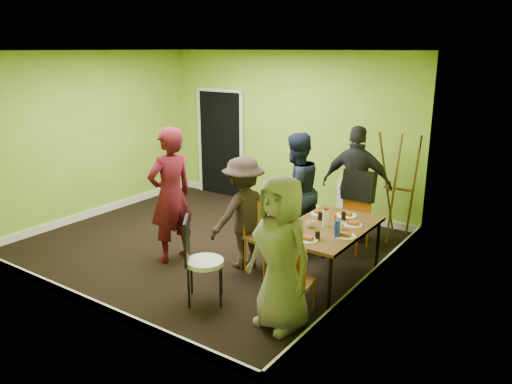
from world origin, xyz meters
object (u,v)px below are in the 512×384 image
at_px(chair_left_far, 298,217).
at_px(person_back_end, 357,184).
at_px(person_standing, 171,195).
at_px(orange_bottle, 335,217).
at_px(chair_left_near, 260,229).
at_px(person_left_near, 243,213).
at_px(chair_back_end, 357,194).
at_px(easel, 398,186).
at_px(dining_table, 327,231).
at_px(thermos, 326,218).
at_px(person_front_end, 281,253).
at_px(chair_bentwood, 198,256).
at_px(blue_bottle, 337,229).
at_px(person_left_far, 296,191).
at_px(chair_front_end, 294,277).

xyz_separation_m(chair_left_far, person_back_end, (0.48, 0.87, 0.36)).
bearing_deg(person_standing, orange_bottle, 123.06).
relative_size(chair_left_near, person_left_near, 0.67).
height_order(chair_left_far, chair_back_end, chair_back_end).
bearing_deg(easel, dining_table, -94.21).
bearing_deg(thermos, person_left_near, -170.95).
distance_m(chair_back_end, orange_bottle, 1.11).
relative_size(thermos, person_front_end, 0.12).
height_order(chair_left_far, person_standing, person_standing).
bearing_deg(dining_table, thermos, 155.29).
bearing_deg(person_left_near, person_back_end, 172.00).
bearing_deg(chair_left_far, person_back_end, 171.93).
height_order(chair_bentwood, person_back_end, person_back_end).
distance_m(dining_table, person_front_end, 1.17).
distance_m(chair_bentwood, person_front_end, 1.09).
height_order(person_standing, person_back_end, person_standing).
distance_m(chair_left_far, blue_bottle, 1.46).
relative_size(easel, orange_bottle, 19.12).
relative_size(chair_left_far, person_front_end, 0.56).
bearing_deg(orange_bottle, chair_bentwood, -123.51).
distance_m(person_standing, person_back_end, 2.74).
bearing_deg(easel, blue_bottle, -87.59).
bearing_deg(orange_bottle, easel, 84.38).
height_order(blue_bottle, orange_bottle, blue_bottle).
xyz_separation_m(chair_back_end, easel, (0.36, 0.69, 0.01)).
xyz_separation_m(chair_bentwood, easel, (1.16, 3.27, 0.26)).
relative_size(chair_left_near, orange_bottle, 11.62).
distance_m(chair_left_far, person_left_far, 0.39).
bearing_deg(orange_bottle, person_back_end, 102.66).
distance_m(blue_bottle, person_front_end, 0.92).
bearing_deg(chair_bentwood, easel, 123.53).
relative_size(person_standing, person_left_near, 1.23).
height_order(easel, person_standing, person_standing).
xyz_separation_m(chair_left_far, chair_bentwood, (-0.20, -1.92, 0.04)).
bearing_deg(chair_left_near, chair_bentwood, 6.41).
bearing_deg(orange_bottle, person_standing, -159.19).
height_order(chair_left_far, orange_bottle, chair_left_far).
relative_size(thermos, person_back_end, 0.12).
bearing_deg(dining_table, easel, 85.79).
height_order(easel, orange_bottle, easel).
distance_m(chair_left_near, chair_bentwood, 1.11).
distance_m(chair_front_end, person_left_far, 2.09).
bearing_deg(person_left_near, person_left_far, -174.56).
distance_m(easel, blue_bottle, 2.30).
height_order(chair_front_end, person_standing, person_standing).
height_order(person_left_near, person_front_end, person_front_end).
relative_size(dining_table, chair_bentwood, 1.49).
height_order(dining_table, chair_left_far, chair_left_far).
bearing_deg(blue_bottle, thermos, 136.23).
bearing_deg(chair_left_near, dining_table, 109.37).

